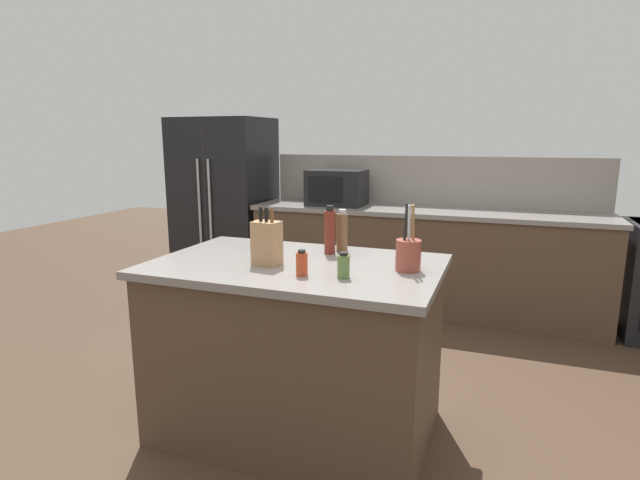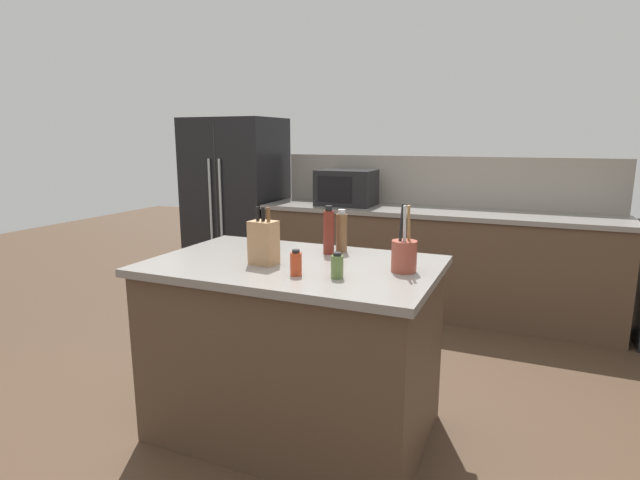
{
  "view_description": "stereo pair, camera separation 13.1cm",
  "coord_description": "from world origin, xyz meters",
  "px_view_note": "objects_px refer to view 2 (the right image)",
  "views": [
    {
      "loc": [
        0.98,
        -2.27,
        1.56
      ],
      "look_at": [
        0.0,
        0.35,
        0.99
      ],
      "focal_mm": 28.0,
      "sensor_mm": 36.0,
      "label": 1
    },
    {
      "loc": [
        1.1,
        -2.22,
        1.56
      ],
      "look_at": [
        0.0,
        0.35,
        0.99
      ],
      "focal_mm": 28.0,
      "sensor_mm": 36.0,
      "label": 2
    }
  ],
  "objects_px": {
    "utensil_crock": "(404,255)",
    "pepper_grinder": "(342,232)",
    "soy_sauce_bottle": "(259,234)",
    "knife_block": "(264,242)",
    "spice_jar_paprika": "(296,263)",
    "spice_jar_oregano": "(337,266)",
    "microwave": "(346,188)",
    "refrigerator": "(237,204)",
    "vinegar_bottle": "(329,231)"
  },
  "relations": [
    {
      "from": "spice_jar_oregano",
      "to": "pepper_grinder",
      "type": "height_order",
      "value": "pepper_grinder"
    },
    {
      "from": "refrigerator",
      "to": "utensil_crock",
      "type": "relative_size",
      "value": 5.51
    },
    {
      "from": "vinegar_bottle",
      "to": "spice_jar_paprika",
      "type": "height_order",
      "value": "vinegar_bottle"
    },
    {
      "from": "microwave",
      "to": "soy_sauce_bottle",
      "type": "bearing_deg",
      "value": -84.77
    },
    {
      "from": "refrigerator",
      "to": "spice_jar_paprika",
      "type": "height_order",
      "value": "refrigerator"
    },
    {
      "from": "microwave",
      "to": "vinegar_bottle",
      "type": "height_order",
      "value": "microwave"
    },
    {
      "from": "spice_jar_oregano",
      "to": "utensil_crock",
      "type": "bearing_deg",
      "value": 42.58
    },
    {
      "from": "knife_block",
      "to": "vinegar_bottle",
      "type": "relative_size",
      "value": 1.09
    },
    {
      "from": "spice_jar_paprika",
      "to": "soy_sauce_bottle",
      "type": "relative_size",
      "value": 0.75
    },
    {
      "from": "microwave",
      "to": "knife_block",
      "type": "height_order",
      "value": "microwave"
    },
    {
      "from": "microwave",
      "to": "spice_jar_oregano",
      "type": "xyz_separation_m",
      "value": [
        0.84,
        -2.39,
        -0.11
      ]
    },
    {
      "from": "utensil_crock",
      "to": "spice_jar_oregano",
      "type": "bearing_deg",
      "value": -137.42
    },
    {
      "from": "knife_block",
      "to": "spice_jar_oregano",
      "type": "bearing_deg",
      "value": -6.19
    },
    {
      "from": "spice_jar_paprika",
      "to": "pepper_grinder",
      "type": "distance_m",
      "value": 0.55
    },
    {
      "from": "refrigerator",
      "to": "knife_block",
      "type": "relative_size",
      "value": 6.09
    },
    {
      "from": "utensil_crock",
      "to": "vinegar_bottle",
      "type": "height_order",
      "value": "utensil_crock"
    },
    {
      "from": "refrigerator",
      "to": "pepper_grinder",
      "type": "xyz_separation_m",
      "value": [
        1.92,
        -1.92,
        0.17
      ]
    },
    {
      "from": "microwave",
      "to": "utensil_crock",
      "type": "distance_m",
      "value": 2.42
    },
    {
      "from": "knife_block",
      "to": "spice_jar_paprika",
      "type": "relative_size",
      "value": 2.38
    },
    {
      "from": "microwave",
      "to": "pepper_grinder",
      "type": "relative_size",
      "value": 2.22
    },
    {
      "from": "utensil_crock",
      "to": "soy_sauce_bottle",
      "type": "distance_m",
      "value": 0.93
    },
    {
      "from": "refrigerator",
      "to": "vinegar_bottle",
      "type": "relative_size",
      "value": 6.64
    },
    {
      "from": "utensil_crock",
      "to": "spice_jar_oregano",
      "type": "distance_m",
      "value": 0.34
    },
    {
      "from": "refrigerator",
      "to": "utensil_crock",
      "type": "distance_m",
      "value": 3.22
    },
    {
      "from": "spice_jar_paprika",
      "to": "soy_sauce_bottle",
      "type": "bearing_deg",
      "value": 134.89
    },
    {
      "from": "spice_jar_oregano",
      "to": "knife_block",
      "type": "bearing_deg",
      "value": 167.68
    },
    {
      "from": "pepper_grinder",
      "to": "utensil_crock",
      "type": "bearing_deg",
      "value": -33.9
    },
    {
      "from": "spice_jar_paprika",
      "to": "microwave",
      "type": "bearing_deg",
      "value": 104.93
    },
    {
      "from": "utensil_crock",
      "to": "refrigerator",
      "type": "bearing_deg",
      "value": 136.67
    },
    {
      "from": "refrigerator",
      "to": "spice_jar_paprika",
      "type": "distance_m",
      "value": 3.12
    },
    {
      "from": "vinegar_bottle",
      "to": "soy_sauce_bottle",
      "type": "bearing_deg",
      "value": 179.77
    },
    {
      "from": "utensil_crock",
      "to": "soy_sauce_bottle",
      "type": "xyz_separation_m",
      "value": [
        -0.91,
        0.21,
        -0.01
      ]
    },
    {
      "from": "refrigerator",
      "to": "soy_sauce_bottle",
      "type": "relative_size",
      "value": 10.88
    },
    {
      "from": "utensil_crock",
      "to": "spice_jar_paprika",
      "type": "distance_m",
      "value": 0.51
    },
    {
      "from": "microwave",
      "to": "spice_jar_paprika",
      "type": "bearing_deg",
      "value": -75.07
    },
    {
      "from": "knife_block",
      "to": "pepper_grinder",
      "type": "distance_m",
      "value": 0.49
    },
    {
      "from": "refrigerator",
      "to": "spice_jar_paprika",
      "type": "relative_size",
      "value": 14.48
    },
    {
      "from": "spice_jar_paprika",
      "to": "knife_block",
      "type": "bearing_deg",
      "value": 152.45
    },
    {
      "from": "refrigerator",
      "to": "spice_jar_oregano",
      "type": "xyz_separation_m",
      "value": [
        2.09,
        -2.44,
        0.11
      ]
    },
    {
      "from": "refrigerator",
      "to": "microwave",
      "type": "bearing_deg",
      "value": -2.35
    },
    {
      "from": "vinegar_bottle",
      "to": "spice_jar_oregano",
      "type": "bearing_deg",
      "value": -63.26
    },
    {
      "from": "microwave",
      "to": "soy_sauce_bottle",
      "type": "relative_size",
      "value": 3.25
    },
    {
      "from": "refrigerator",
      "to": "utensil_crock",
      "type": "xyz_separation_m",
      "value": [
        2.34,
        -2.21,
        0.14
      ]
    },
    {
      "from": "refrigerator",
      "to": "spice_jar_oregano",
      "type": "bearing_deg",
      "value": -49.38
    },
    {
      "from": "pepper_grinder",
      "to": "soy_sauce_bottle",
      "type": "height_order",
      "value": "pepper_grinder"
    },
    {
      "from": "vinegar_bottle",
      "to": "microwave",
      "type": "bearing_deg",
      "value": 107.55
    },
    {
      "from": "utensil_crock",
      "to": "pepper_grinder",
      "type": "relative_size",
      "value": 1.35
    },
    {
      "from": "knife_block",
      "to": "microwave",
      "type": "bearing_deg",
      "value": 106.15
    },
    {
      "from": "microwave",
      "to": "pepper_grinder",
      "type": "bearing_deg",
      "value": -70.53
    },
    {
      "from": "microwave",
      "to": "vinegar_bottle",
      "type": "distance_m",
      "value": 2.05
    }
  ]
}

